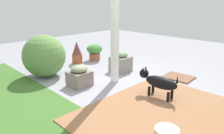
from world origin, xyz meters
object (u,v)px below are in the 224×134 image
object	(u,v)px
terracotta_pot_spiky	(77,53)
dog	(158,82)
stone_planter_mid	(79,76)
terracotta_pot_broad	(95,51)
porch_pillar	(115,21)
stone_planter_nearest	(121,62)
doormat	(179,77)
round_shrub	(44,56)

from	to	relation	value
terracotta_pot_spiky	dog	bearing A→B (deg)	174.90
stone_planter_mid	terracotta_pot_broad	xyz separation A→B (m)	(1.20, -1.39, 0.06)
porch_pillar	stone_planter_mid	size ratio (longest dim) A/B	5.83
stone_planter_nearest	dog	xyz separation A→B (m)	(-1.37, 0.56, 0.06)
porch_pillar	terracotta_pot_broad	world-z (taller)	porch_pillar
doormat	porch_pillar	bearing A→B (deg)	53.87
porch_pillar	doormat	size ratio (longest dim) A/B	4.16
porch_pillar	terracotta_pot_spiky	xyz separation A→B (m)	(1.61, -0.24, -0.93)
porch_pillar	stone_planter_mid	xyz separation A→B (m)	(0.32, 0.63, -1.01)
stone_planter_mid	doormat	xyz separation A→B (m)	(-1.13, -1.75, -0.18)
porch_pillar	stone_planter_nearest	size ratio (longest dim) A/B	5.05
terracotta_pot_spiky	terracotta_pot_broad	bearing A→B (deg)	-99.70
doormat	stone_planter_nearest	bearing A→B (deg)	25.15
round_shrub	terracotta_pot_broad	world-z (taller)	round_shrub
round_shrub	terracotta_pot_broad	bearing A→B (deg)	-81.34
stone_planter_nearest	terracotta_pot_broad	bearing A→B (deg)	-9.51
stone_planter_nearest	round_shrub	distance (m)	1.68
round_shrub	terracotta_pot_broad	distance (m)	1.62
porch_pillar	terracotta_pot_spiky	size ratio (longest dim) A/B	4.21
porch_pillar	doormat	bearing A→B (deg)	-126.13
porch_pillar	dog	world-z (taller)	porch_pillar
round_shrub	terracotta_pot_spiky	xyz separation A→B (m)	(0.33, -1.07, -0.18)
terracotta_pot_broad	dog	size ratio (longest dim) A/B	0.63
doormat	terracotta_pot_spiky	bearing A→B (deg)	19.86
round_shrub	dog	world-z (taller)	round_shrub
round_shrub	dog	bearing A→B (deg)	-160.03
doormat	round_shrub	bearing A→B (deg)	42.87
doormat	dog	bearing A→B (deg)	100.26
porch_pillar	terracotta_pot_spiky	distance (m)	1.87
stone_planter_nearest	round_shrub	world-z (taller)	round_shrub
terracotta_pot_spiky	doormat	distance (m)	2.59
stone_planter_nearest	doormat	distance (m)	1.31
stone_planter_nearest	stone_planter_mid	bearing A→B (deg)	92.00
round_shrub	stone_planter_mid	bearing A→B (deg)	-168.52
stone_planter_nearest	terracotta_pot_broad	xyz separation A→B (m)	(1.16, -0.19, 0.03)
porch_pillar	round_shrub	distance (m)	1.70
stone_planter_mid	terracotta_pot_spiky	xyz separation A→B (m)	(1.29, -0.87, 0.08)
round_shrub	terracotta_pot_broad	size ratio (longest dim) A/B	2.03
terracotta_pot_spiky	dog	size ratio (longest dim) A/B	0.81
terracotta_pot_broad	terracotta_pot_spiky	bearing A→B (deg)	80.30
round_shrub	terracotta_pot_spiky	distance (m)	1.13
terracotta_pot_broad	doormat	bearing A→B (deg)	-171.33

